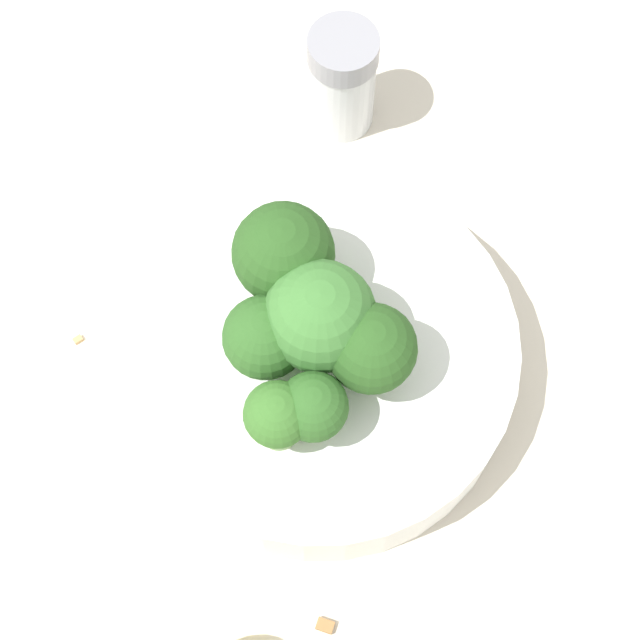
{
  "coord_description": "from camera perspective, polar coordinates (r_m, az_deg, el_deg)",
  "views": [
    {
      "loc": [
        -0.01,
        0.19,
        0.56
      ],
      "look_at": [
        0.0,
        0.0,
        0.08
      ],
      "focal_mm": 60.0,
      "sensor_mm": 36.0,
      "label": 1
    }
  ],
  "objects": [
    {
      "name": "broccoli_floret_1",
      "position": [
        0.52,
        -2.95,
        -0.96
      ],
      "size": [
        0.04,
        0.04,
        0.05
      ],
      "color": "#7A9E5B",
      "rests_on": "bowl"
    },
    {
      "name": "almond_crumb_1",
      "position": [
        0.56,
        0.28,
        -15.96
      ],
      "size": [
        0.01,
        0.01,
        0.01
      ],
      "primitive_type": "cube",
      "rotation": [
        0.0,
        0.0,
        2.9
      ],
      "color": "olive",
      "rests_on": "ground_plane"
    },
    {
      "name": "broccoli_floret_5",
      "position": [
        0.51,
        2.76,
        -1.57
      ],
      "size": [
        0.04,
        0.04,
        0.06
      ],
      "color": "#8EB770",
      "rests_on": "bowl"
    },
    {
      "name": "broccoli_floret_0",
      "position": [
        0.53,
        -1.96,
        3.51
      ],
      "size": [
        0.05,
        0.05,
        0.06
      ],
      "color": "#7A9E5B",
      "rests_on": "bowl"
    },
    {
      "name": "broccoli_floret_2",
      "position": [
        0.51,
        -2.29,
        -5.17
      ],
      "size": [
        0.03,
        0.03,
        0.05
      ],
      "color": "#7A9E5B",
      "rests_on": "bowl"
    },
    {
      "name": "ground_plane",
      "position": [
        0.59,
        -0.0,
        -2.9
      ],
      "size": [
        3.0,
        3.0,
        0.0
      ],
      "primitive_type": "plane",
      "color": "beige"
    },
    {
      "name": "bowl",
      "position": [
        0.57,
        -0.0,
        -2.12
      ],
      "size": [
        0.21,
        0.21,
        0.05
      ],
      "primitive_type": "cylinder",
      "color": "white",
      "rests_on": "ground_plane"
    },
    {
      "name": "almond_crumb_0",
      "position": [
        0.61,
        -12.8,
        -0.98
      ],
      "size": [
        0.01,
        0.01,
        0.01
      ],
      "primitive_type": "cube",
      "rotation": [
        0.0,
        0.0,
        0.7
      ],
      "color": "tan",
      "rests_on": "ground_plane"
    },
    {
      "name": "broccoli_floret_3",
      "position": [
        0.51,
        -0.08,
        0.19
      ],
      "size": [
        0.06,
        0.06,
        0.07
      ],
      "color": "#84AD66",
      "rests_on": "bowl"
    },
    {
      "name": "pepper_shaker",
      "position": [
        0.63,
        1.17,
        12.69
      ],
      "size": [
        0.04,
        0.04,
        0.08
      ],
      "color": "silver",
      "rests_on": "ground_plane"
    },
    {
      "name": "broccoli_floret_4",
      "position": [
        0.51,
        -0.05,
        -4.73
      ],
      "size": [
        0.03,
        0.03,
        0.05
      ],
      "color": "#7A9E5B",
      "rests_on": "bowl"
    }
  ]
}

